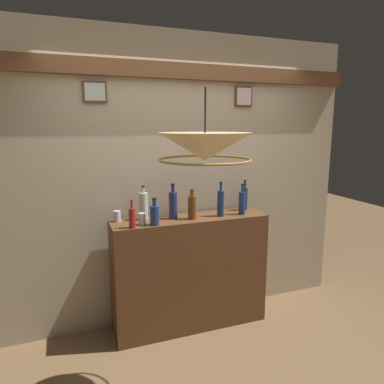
{
  "coord_description": "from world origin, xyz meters",
  "views": [
    {
      "loc": [
        -1.09,
        -2.12,
        1.92
      ],
      "look_at": [
        0.0,
        0.79,
        1.33
      ],
      "focal_mm": 32.96,
      "sensor_mm": 36.0,
      "label": 1
    }
  ],
  "objects_px": {
    "liquor_bottle_whiskey": "(192,207)",
    "glass_tumbler_rocks": "(117,216)",
    "liquor_bottle_sherry": "(173,206)",
    "glass_tumbler_highball": "(142,219)",
    "liquor_bottle_gin": "(155,215)",
    "pendant_lamp": "(205,148)",
    "liquor_bottle_port": "(132,217)",
    "liquor_bottle_vermouth": "(242,203)",
    "liquor_bottle_bourbon": "(173,204)",
    "liquor_bottle_scotch": "(221,203)",
    "liquor_bottle_brandy": "(143,206)",
    "liquor_bottle_rye": "(244,198)"
  },
  "relations": [
    {
      "from": "liquor_bottle_port",
      "to": "liquor_bottle_gin",
      "type": "xyz_separation_m",
      "value": [
        0.2,
        0.02,
        0.0
      ]
    },
    {
      "from": "liquor_bottle_rye",
      "to": "pendant_lamp",
      "type": "bearing_deg",
      "value": -130.89
    },
    {
      "from": "liquor_bottle_bourbon",
      "to": "pendant_lamp",
      "type": "xyz_separation_m",
      "value": [
        -0.06,
        -0.89,
        0.57
      ]
    },
    {
      "from": "liquor_bottle_port",
      "to": "glass_tumbler_rocks",
      "type": "bearing_deg",
      "value": 109.36
    },
    {
      "from": "liquor_bottle_port",
      "to": "liquor_bottle_whiskey",
      "type": "bearing_deg",
      "value": 9.24
    },
    {
      "from": "liquor_bottle_vermouth",
      "to": "glass_tumbler_highball",
      "type": "relative_size",
      "value": 2.9
    },
    {
      "from": "liquor_bottle_brandy",
      "to": "liquor_bottle_whiskey",
      "type": "bearing_deg",
      "value": -18.1
    },
    {
      "from": "liquor_bottle_whiskey",
      "to": "glass_tumbler_rocks",
      "type": "relative_size",
      "value": 2.9
    },
    {
      "from": "liquor_bottle_rye",
      "to": "glass_tumbler_rocks",
      "type": "bearing_deg",
      "value": 179.54
    },
    {
      "from": "liquor_bottle_whiskey",
      "to": "liquor_bottle_rye",
      "type": "bearing_deg",
      "value": 13.1
    },
    {
      "from": "liquor_bottle_sherry",
      "to": "liquor_bottle_port",
      "type": "bearing_deg",
      "value": -149.53
    },
    {
      "from": "liquor_bottle_whiskey",
      "to": "liquor_bottle_port",
      "type": "xyz_separation_m",
      "value": [
        -0.56,
        -0.09,
        -0.02
      ]
    },
    {
      "from": "liquor_bottle_vermouth",
      "to": "liquor_bottle_rye",
      "type": "relative_size",
      "value": 0.93
    },
    {
      "from": "liquor_bottle_gin",
      "to": "liquor_bottle_bourbon",
      "type": "relative_size",
      "value": 0.73
    },
    {
      "from": "liquor_bottle_sherry",
      "to": "liquor_bottle_vermouth",
      "type": "bearing_deg",
      "value": -15.19
    },
    {
      "from": "liquor_bottle_gin",
      "to": "glass_tumbler_rocks",
      "type": "bearing_deg",
      "value": 141.15
    },
    {
      "from": "liquor_bottle_vermouth",
      "to": "liquor_bottle_gin",
      "type": "height_order",
      "value": "liquor_bottle_vermouth"
    },
    {
      "from": "liquor_bottle_brandy",
      "to": "liquor_bottle_rye",
      "type": "relative_size",
      "value": 0.97
    },
    {
      "from": "liquor_bottle_port",
      "to": "liquor_bottle_scotch",
      "type": "height_order",
      "value": "liquor_bottle_scotch"
    },
    {
      "from": "liquor_bottle_sherry",
      "to": "liquor_bottle_bourbon",
      "type": "xyz_separation_m",
      "value": [
        -0.03,
        -0.09,
        0.04
      ]
    },
    {
      "from": "liquor_bottle_brandy",
      "to": "liquor_bottle_bourbon",
      "type": "distance_m",
      "value": 0.27
    },
    {
      "from": "liquor_bottle_sherry",
      "to": "glass_tumbler_rocks",
      "type": "xyz_separation_m",
      "value": [
        -0.52,
        -0.01,
        -0.05
      ]
    },
    {
      "from": "liquor_bottle_vermouth",
      "to": "liquor_bottle_bourbon",
      "type": "height_order",
      "value": "liquor_bottle_bourbon"
    },
    {
      "from": "liquor_bottle_scotch",
      "to": "liquor_bottle_bourbon",
      "type": "distance_m",
      "value": 0.45
    },
    {
      "from": "liquor_bottle_vermouth",
      "to": "pendant_lamp",
      "type": "distance_m",
      "value": 1.24
    },
    {
      "from": "glass_tumbler_rocks",
      "to": "glass_tumbler_highball",
      "type": "relative_size",
      "value": 0.94
    },
    {
      "from": "liquor_bottle_brandy",
      "to": "pendant_lamp",
      "type": "relative_size",
      "value": 0.51
    },
    {
      "from": "liquor_bottle_bourbon",
      "to": "liquor_bottle_port",
      "type": "bearing_deg",
      "value": -157.92
    },
    {
      "from": "liquor_bottle_gin",
      "to": "pendant_lamp",
      "type": "xyz_separation_m",
      "value": [
        0.15,
        -0.74,
        0.61
      ]
    },
    {
      "from": "liquor_bottle_brandy",
      "to": "liquor_bottle_port",
      "type": "relative_size",
      "value": 1.29
    },
    {
      "from": "liquor_bottle_port",
      "to": "liquor_bottle_gin",
      "type": "bearing_deg",
      "value": 5.03
    },
    {
      "from": "liquor_bottle_whiskey",
      "to": "glass_tumbler_rocks",
      "type": "height_order",
      "value": "liquor_bottle_whiskey"
    },
    {
      "from": "liquor_bottle_sherry",
      "to": "glass_tumbler_rocks",
      "type": "bearing_deg",
      "value": -178.66
    },
    {
      "from": "liquor_bottle_vermouth",
      "to": "liquor_bottle_port",
      "type": "distance_m",
      "value": 1.07
    },
    {
      "from": "liquor_bottle_rye",
      "to": "glass_tumbler_rocks",
      "type": "distance_m",
      "value": 1.27
    },
    {
      "from": "liquor_bottle_sherry",
      "to": "liquor_bottle_scotch",
      "type": "distance_m",
      "value": 0.45
    },
    {
      "from": "liquor_bottle_rye",
      "to": "glass_tumbler_rocks",
      "type": "height_order",
      "value": "liquor_bottle_rye"
    },
    {
      "from": "liquor_bottle_sherry",
      "to": "glass_tumbler_highball",
      "type": "distance_m",
      "value": 0.39
    },
    {
      "from": "liquor_bottle_whiskey",
      "to": "liquor_bottle_rye",
      "type": "height_order",
      "value": "liquor_bottle_rye"
    },
    {
      "from": "liquor_bottle_brandy",
      "to": "glass_tumbler_rocks",
      "type": "xyz_separation_m",
      "value": [
        -0.23,
        0.02,
        -0.08
      ]
    },
    {
      "from": "liquor_bottle_rye",
      "to": "liquor_bottle_gin",
      "type": "relative_size",
      "value": 1.35
    },
    {
      "from": "liquor_bottle_scotch",
      "to": "pendant_lamp",
      "type": "bearing_deg",
      "value": -121.52
    },
    {
      "from": "glass_tumbler_rocks",
      "to": "liquor_bottle_port",
      "type": "bearing_deg",
      "value": -70.64
    },
    {
      "from": "liquor_bottle_gin",
      "to": "liquor_bottle_bourbon",
      "type": "distance_m",
      "value": 0.26
    },
    {
      "from": "liquor_bottle_whiskey",
      "to": "glass_tumbler_rocks",
      "type": "distance_m",
      "value": 0.67
    },
    {
      "from": "glass_tumbler_rocks",
      "to": "pendant_lamp",
      "type": "relative_size",
      "value": 0.16
    },
    {
      "from": "liquor_bottle_port",
      "to": "liquor_bottle_rye",
      "type": "bearing_deg",
      "value": 11.27
    },
    {
      "from": "liquor_bottle_gin",
      "to": "liquor_bottle_bourbon",
      "type": "bearing_deg",
      "value": 35.02
    },
    {
      "from": "liquor_bottle_sherry",
      "to": "liquor_bottle_port",
      "type": "relative_size",
      "value": 1.1
    },
    {
      "from": "liquor_bottle_gin",
      "to": "glass_tumbler_highball",
      "type": "relative_size",
      "value": 2.32
    }
  ]
}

